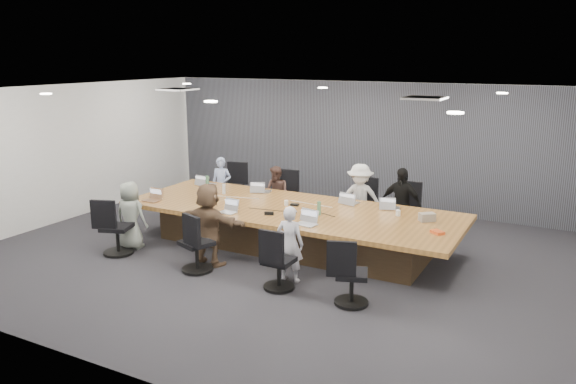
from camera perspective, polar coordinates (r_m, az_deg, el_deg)
The scene contains 40 objects.
floor at distance 9.74m, azimuth -1.11°, elevation -6.51°, with size 10.00×8.00×0.00m, color #2A2A30.
ceiling at distance 9.15m, azimuth -1.19°, elevation 10.17°, with size 10.00×8.00×0.00m, color white.
wall_back at distance 12.93m, azimuth 7.52°, elevation 4.87°, with size 10.00×2.80×0.00m, color silver.
wall_front at distance 6.28m, azimuth -19.22°, elevation -5.35°, with size 10.00×2.80×0.00m, color silver.
wall_left at distance 12.52m, azimuth -21.63°, elevation 3.72°, with size 8.00×2.80×0.00m, color silver.
curtain at distance 12.86m, azimuth 7.39°, elevation 4.82°, with size 9.80×0.04×2.80m, color #4A4C57.
conference_table at distance 10.02m, azimuth 0.27°, elevation -3.48°, with size 6.00×2.20×0.74m.
chair_0 at distance 12.62m, azimuth -5.85°, elevation 0.21°, with size 0.58×0.58×0.86m, color black, non-canonical shape.
chair_1 at distance 11.94m, azimuth -0.35°, elevation -0.71°, with size 0.53×0.53×0.78m, color black, non-canonical shape.
chair_2 at distance 11.22m, azimuth 7.89°, elevation -1.71°, with size 0.55×0.55×0.81m, color black, non-canonical shape.
chair_3 at distance 10.98m, azimuth 11.83°, elevation -2.22°, with size 0.55×0.55×0.81m, color black, non-canonical shape.
chair_4 at distance 10.14m, azimuth -16.97°, elevation -3.88°, with size 0.54×0.54×0.81m, color black, non-canonical shape.
chair_5 at distance 9.07m, azimuth -9.27°, elevation -5.61°, with size 0.53×0.53×0.78m, color black, non-canonical shape.
chair_6 at distance 8.31m, azimuth -0.93°, elevation -7.49°, with size 0.49×0.49×0.72m, color black, non-canonical shape.
chair_7 at distance 7.86m, azimuth 6.49°, elevation -8.78°, with size 0.50×0.50×0.74m, color black, non-canonical shape.
person_0 at distance 12.30m, azimuth -6.77°, elevation 0.69°, with size 0.45×0.29×1.22m, color #92A4D1.
laptop_0 at distance 11.83m, azimuth -8.30°, elevation 0.80°, with size 0.35×0.24×0.02m, color #B2B2B7.
person_1 at distance 11.60m, azimuth -1.17°, elevation -0.20°, with size 0.56×0.44×1.15m, color #4B322B.
laptop_1 at distance 11.09m, azimuth -2.55°, elevation 0.06°, with size 0.30×0.21×0.02m, color #B2B2B7.
person_2 at distance 10.83m, azimuth 7.30°, elevation -0.73°, with size 0.88×0.51×1.37m, color silver.
laptop_2 at distance 10.31m, azimuth 6.22°, elevation -1.06°, with size 0.34×0.23×0.02m, color #B2B2B7.
person_3 at distance 10.58m, azimuth 11.37°, elevation -1.22°, with size 0.81×0.34×1.37m, color black.
laptop_3 at distance 10.06m, azimuth 10.48°, elevation -1.60°, with size 0.28×0.19×0.02m, color #B2B2B7.
person_4 at distance 10.32m, azimuth -15.69°, elevation -2.29°, with size 0.60×0.39×1.22m, color gray.
laptop_4 at distance 10.68m, azimuth -13.72°, elevation -0.87°, with size 0.30×0.20×0.02m, color #8C6647.
person_5 at distance 9.25m, azimuth -8.04°, elevation -3.26°, with size 1.28×0.41×1.38m, color brown.
laptop_5 at distance 9.66m, azimuth -6.14°, elevation -2.08°, with size 0.29×0.20×0.02m, color #B2B2B7.
person_6 at distance 8.52m, azimuth 0.20°, elevation -5.28°, with size 0.43×0.28×1.19m, color silver.
laptop_6 at distance 8.94m, azimuth 1.84°, elevation -3.32°, with size 0.32×0.22×0.02m, color #B2B2B7.
bottle_green_left at distance 11.54m, azimuth -8.21°, elevation 1.05°, with size 0.07×0.07×0.24m, color #467959.
bottle_green_right at distance 9.47m, azimuth 3.16°, elevation -1.66°, with size 0.07×0.07×0.23m, color #467959.
bottle_clear at distance 10.97m, azimuth -6.54°, elevation 0.31°, with size 0.06×0.06×0.20m, color silver.
cup_white_far at distance 10.09m, azimuth -0.18°, elevation -1.10°, with size 0.07×0.07×0.09m, color white.
cup_white_near at distance 9.61m, azimuth 11.12°, elevation -2.10°, with size 0.08×0.08×0.10m, color white.
mug_brown at distance 11.04m, azimuth -13.03°, elevation -0.12°, with size 0.08×0.08×0.10m, color brown.
mic_left at distance 9.92m, azimuth -5.75°, elevation -1.60°, with size 0.16×0.11×0.03m, color black.
mic_right at distance 10.08m, azimuth 0.67°, elevation -1.30°, with size 0.15×0.10×0.03m, color black.
stapler at distance 9.48m, azimuth -1.93°, elevation -2.19°, with size 0.16×0.04×0.06m, color black.
canvas_bag at distance 9.40m, azimuth 13.95°, elevation -2.49°, with size 0.25×0.15×0.13m, color gray.
snack_packet at distance 8.81m, azimuth 14.94°, elevation -3.97°, with size 0.20×0.13×0.04m, color #E7531E.
Camera 1 is at (4.44, -7.98, 3.37)m, focal length 35.00 mm.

